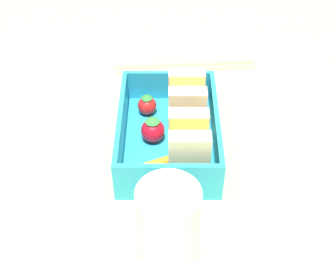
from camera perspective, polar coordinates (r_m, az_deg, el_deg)
ground_plane at (r=60.79cm, az=0.00°, el=-2.56°), size 120.00×120.00×2.00cm
bento_tray at (r=59.66cm, az=0.00°, el=-1.48°), size 17.70×12.32×1.20cm
bento_rim at (r=57.78cm, az=0.00°, el=0.47°), size 17.70×12.32×4.29cm
sandwich_left at (r=60.23cm, az=2.26°, el=3.68°), size 5.86×4.73×6.18cm
sandwich_center_left at (r=54.29cm, az=2.49°, el=-1.62°), size 5.86×4.73×6.18cm
strawberry_far_left at (r=62.28cm, az=-2.61°, el=3.16°), size 2.51×2.51×3.11cm
strawberry_left at (r=58.23cm, az=-1.91°, el=0.14°), size 2.99×2.99×3.59cm
carrot_stick_far_left at (r=55.34cm, az=-2.13°, el=-4.29°), size 2.91×4.83×1.09cm
chopstick_pair at (r=73.44cm, az=2.17°, el=7.95°), size 3.45×21.64×0.70cm
drinking_glass at (r=45.96cm, az=0.21°, el=-11.56°), size 6.15×6.15×9.77cm
folded_napkin at (r=63.69cm, az=-15.98°, el=-0.57°), size 17.55×15.38×0.40cm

